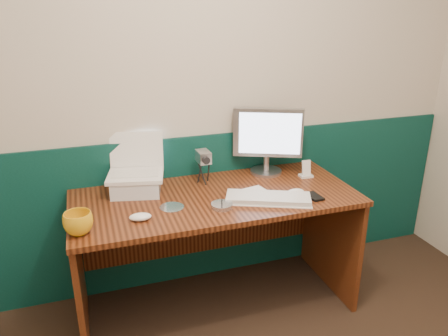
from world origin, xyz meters
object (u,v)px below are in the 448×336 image
object	(u,v)px
desk	(216,253)
mug	(78,223)
keyboard	(268,199)
monitor	(267,141)
camcorder	(203,167)
laptop	(134,156)

from	to	relation	value
desk	mug	distance (m)	0.88
keyboard	mug	distance (m)	0.99
desk	monitor	xyz separation A→B (m)	(0.41, 0.24, 0.59)
mug	camcorder	distance (m)	0.84
keyboard	camcorder	world-z (taller)	camcorder
desk	camcorder	xyz separation A→B (m)	(-0.01, 0.20, 0.48)
laptop	camcorder	distance (m)	0.42
mug	camcorder	bearing A→B (deg)	29.74
monitor	camcorder	world-z (taller)	monitor
mug	keyboard	bearing A→B (deg)	3.08
laptop	keyboard	distance (m)	0.78
monitor	keyboard	bearing A→B (deg)	-88.27
desk	monitor	size ratio (longest dim) A/B	3.73
monitor	camcorder	xyz separation A→B (m)	(-0.43, -0.04, -0.11)
laptop	keyboard	xyz separation A→B (m)	(0.67, -0.34, -0.21)
monitor	mug	bearing A→B (deg)	-134.99
desk	monitor	world-z (taller)	monitor
laptop	camcorder	xyz separation A→B (m)	(0.41, 0.02, -0.12)
monitor	mug	size ratio (longest dim) A/B	3.11
camcorder	keyboard	bearing A→B (deg)	-56.22
mug	camcorder	size ratio (longest dim) A/B	0.66
keyboard	monitor	bearing A→B (deg)	91.73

